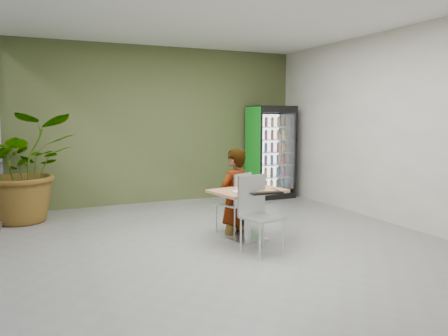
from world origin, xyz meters
The scene contains 12 objects.
ground centered at (0.00, 0.00, 0.00)m, with size 7.00×7.00×0.00m, color slate.
room_envelope centered at (0.00, 0.00, 1.60)m, with size 6.00×7.00×3.20m, color silver, non-canonical shape.
dining_table centered at (0.31, 0.17, 0.54)m, with size 1.10×0.87×0.75m.
chair_far centered at (0.36, 0.61, 0.55)m, with size 0.56×0.56×0.94m.
chair_near centered at (0.19, -0.33, 0.60)m, with size 0.53×0.53×1.02m.
seated_woman centered at (0.32, 0.65, 0.50)m, with size 0.59×0.38×1.60m, color black.
pizza_plate centered at (0.27, 0.25, 0.77)m, with size 0.30×0.27×0.03m.
soda_cup centered at (0.49, 0.20, 0.83)m, with size 0.09×0.09×0.17m.
napkin_stack centered at (0.08, 0.02, 0.76)m, with size 0.15×0.15×0.02m, color white.
cafeteria_tray centered at (0.39, -0.15, 0.76)m, with size 0.45×0.32×0.03m, color black.
beverage_fridge centered at (2.34, 3.01, 1.00)m, with size 0.92×0.71×2.01m.
potted_plant centered at (-2.60, 2.77, 0.92)m, with size 1.66×1.44×1.85m, color #325B24.
Camera 1 is at (-2.50, -5.29, 1.80)m, focal length 35.00 mm.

